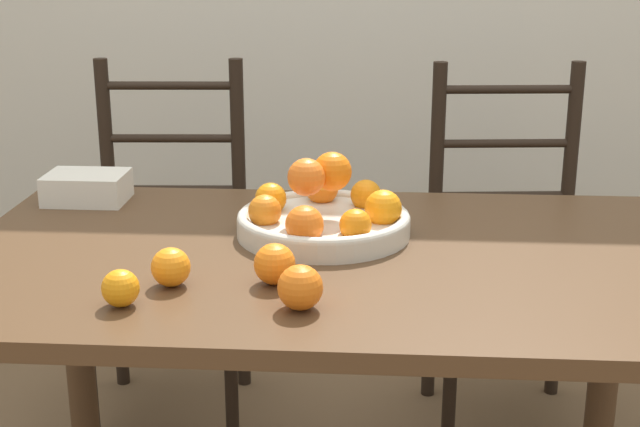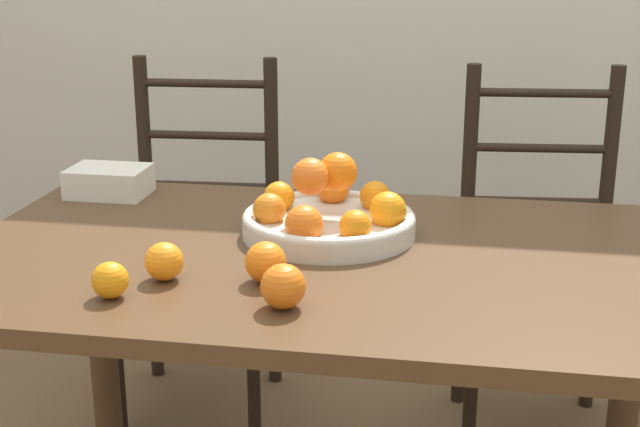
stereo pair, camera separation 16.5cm
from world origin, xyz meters
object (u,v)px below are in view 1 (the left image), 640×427
chair_right (509,261)px  book_stack (87,187)px  fruit_bowl (324,214)px  orange_loose_3 (120,288)px  orange_loose_1 (171,267)px  orange_loose_0 (275,264)px  chair_left (169,253)px  orange_loose_2 (300,287)px

chair_right → book_stack: size_ratio=5.68×
fruit_bowl → orange_loose_3: bearing=-128.8°
fruit_bowl → orange_loose_3: size_ratio=5.60×
orange_loose_1 → chair_right: size_ratio=0.07×
orange_loose_0 → chair_left: chair_left is taller
orange_loose_1 → chair_right: chair_right is taller
fruit_bowl → chair_left: size_ratio=0.34×
orange_loose_1 → orange_loose_0: bearing=6.9°
orange_loose_1 → orange_loose_2: orange_loose_2 is taller
fruit_bowl → orange_loose_0: bearing=-104.2°
chair_left → fruit_bowl: bearing=-56.9°
orange_loose_0 → chair_right: bearing=59.3°
chair_right → orange_loose_0: bearing=-126.1°
orange_loose_3 → book_stack: (-0.24, 0.58, 0.00)m
orange_loose_2 → chair_right: bearing=64.4°
orange_loose_3 → chair_right: (0.78, 1.02, -0.31)m
fruit_bowl → orange_loose_0: size_ratio=4.79×
fruit_bowl → orange_loose_2: fruit_bowl is taller
fruit_bowl → orange_loose_3: 0.49m
fruit_bowl → chair_left: chair_left is taller
orange_loose_0 → chair_left: 1.05m
orange_loose_2 → chair_left: bearing=114.7°
orange_loose_0 → orange_loose_3: size_ratio=1.17×
fruit_bowl → chair_right: (0.47, 0.64, -0.33)m
orange_loose_2 → orange_loose_3: bearing=-178.5°
orange_loose_1 → book_stack: (-0.31, 0.49, -0.00)m
chair_left → chair_right: same height
orange_loose_1 → orange_loose_3: (-0.06, -0.09, -0.00)m
orange_loose_0 → book_stack: orange_loose_0 is taller
orange_loose_3 → chair_right: chair_right is taller
orange_loose_3 → book_stack: book_stack is taller
orange_loose_2 → chair_left: size_ratio=0.07×
fruit_bowl → book_stack: (-0.55, 0.20, -0.01)m
orange_loose_2 → book_stack: 0.78m
fruit_bowl → orange_loose_2: size_ratio=4.67×
chair_left → chair_right: 0.95m
orange_loose_1 → orange_loose_3: orange_loose_1 is taller
chair_left → orange_loose_3: bearing=-83.9°
chair_right → book_stack: bearing=-162.0°
orange_loose_2 → book_stack: (-0.54, 0.57, -0.00)m
orange_loose_0 → orange_loose_1: size_ratio=1.06×
book_stack → chair_right: bearing=23.4°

